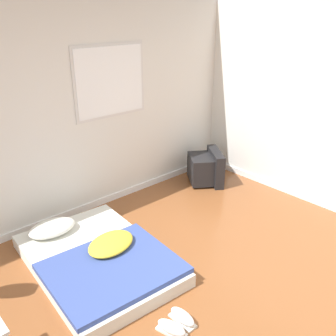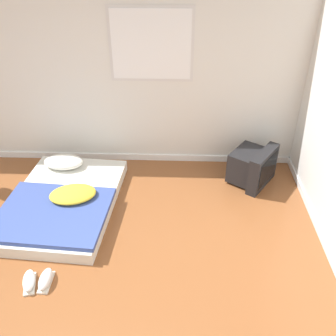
# 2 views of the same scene
# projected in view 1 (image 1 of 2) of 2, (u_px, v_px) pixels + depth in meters

# --- Properties ---
(ground_plane) EXTENTS (20.00, 20.00, 0.00)m
(ground_plane) POSITION_uv_depth(u_px,v_px,m) (227.00, 329.00, 3.12)
(ground_plane) COLOR brown
(wall_back) EXTENTS (7.50, 0.08, 2.60)m
(wall_back) POSITION_uv_depth(u_px,v_px,m) (65.00, 116.00, 4.34)
(wall_back) COLOR silver
(wall_back) RESTS_ON ground_plane
(mattress_bed) EXTENTS (1.31, 1.80, 0.29)m
(mattress_bed) POSITION_uv_depth(u_px,v_px,m) (97.00, 258.00, 3.83)
(mattress_bed) COLOR silver
(mattress_bed) RESTS_ON ground_plane
(crt_tv) EXTENTS (0.68, 0.70, 0.49)m
(crt_tv) POSITION_uv_depth(u_px,v_px,m) (206.00, 168.00, 5.61)
(crt_tv) COLOR black
(crt_tv) RESTS_ON ground_plane
(sneaker_pair) EXTENTS (0.29, 0.29, 0.10)m
(sneaker_pair) POSITION_uv_depth(u_px,v_px,m) (177.00, 323.00, 3.11)
(sneaker_pair) COLOR silver
(sneaker_pair) RESTS_ON ground_plane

